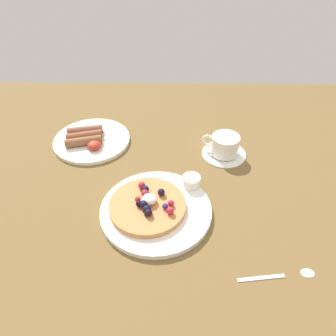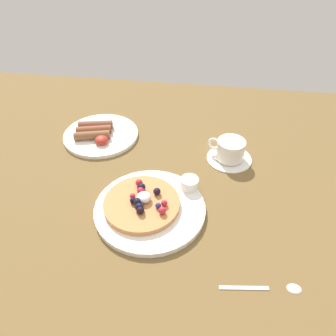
{
  "view_description": "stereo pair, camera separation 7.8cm",
  "coord_description": "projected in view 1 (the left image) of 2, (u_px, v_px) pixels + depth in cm",
  "views": [
    {
      "loc": [
        6.21,
        -62.44,
        56.9
      ],
      "look_at": [
        5.32,
        -0.93,
        4.0
      ],
      "focal_mm": 34.08,
      "sensor_mm": 36.0,
      "label": 1
    },
    {
      "loc": [
        13.99,
        -61.83,
        56.9
      ],
      "look_at": [
        5.32,
        -0.93,
        4.0
      ],
      "focal_mm": 34.08,
      "sensor_mm": 36.0,
      "label": 2
    }
  ],
  "objects": [
    {
      "name": "ground_plane",
      "position": [
        148.0,
        181.0,
        0.85
      ],
      "size": [
        164.34,
        110.56,
        3.0
      ],
      "primitive_type": "cube",
      "color": "brown"
    },
    {
      "name": "pancake_plate",
      "position": [
        156.0,
        210.0,
        0.75
      ],
      "size": [
        26.09,
        26.09,
        1.35
      ],
      "primitive_type": "cylinder",
      "color": "white",
      "rests_on": "ground_plane"
    },
    {
      "name": "pancake_with_berries",
      "position": [
        148.0,
        205.0,
        0.74
      ],
      "size": [
        17.93,
        17.93,
        3.39
      ],
      "color": "#D0864B",
      "rests_on": "pancake_plate"
    },
    {
      "name": "syrup_ramekin",
      "position": [
        191.0,
        181.0,
        0.79
      ],
      "size": [
        4.53,
        4.53,
        2.66
      ],
      "color": "white",
      "rests_on": "pancake_plate"
    },
    {
      "name": "breakfast_plate",
      "position": [
        92.0,
        140.0,
        0.96
      ],
      "size": [
        22.69,
        22.69,
        1.14
      ],
      "primitive_type": "cylinder",
      "color": "white",
      "rests_on": "ground_plane"
    },
    {
      "name": "fried_breakfast",
      "position": [
        85.0,
        137.0,
        0.95
      ],
      "size": [
        11.55,
        11.68,
        2.72
      ],
      "color": "brown",
      "rests_on": "breakfast_plate"
    },
    {
      "name": "coffee_saucer",
      "position": [
        224.0,
        153.0,
        0.92
      ],
      "size": [
        12.61,
        12.61,
        0.68
      ],
      "primitive_type": "cylinder",
      "color": "white",
      "rests_on": "ground_plane"
    },
    {
      "name": "coffee_cup",
      "position": [
        225.0,
        144.0,
        0.9
      ],
      "size": [
        10.43,
        7.71,
        5.49
      ],
      "color": "white",
      "rests_on": "coffee_saucer"
    },
    {
      "name": "teaspoon",
      "position": [
        291.0,
        274.0,
        0.63
      ],
      "size": [
        15.66,
        3.27,
        0.6
      ],
      "color": "silver",
      "rests_on": "ground_plane"
    }
  ]
}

